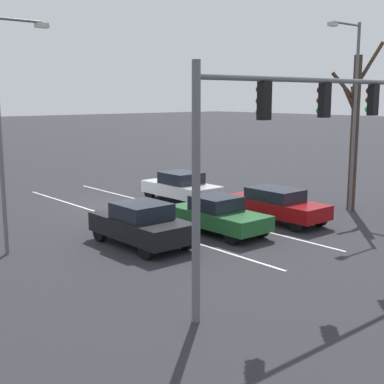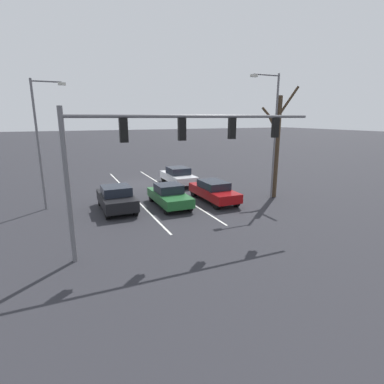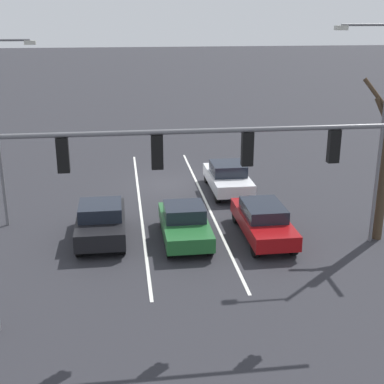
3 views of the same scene
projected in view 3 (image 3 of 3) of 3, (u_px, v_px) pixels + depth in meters
ground_plane at (168, 184)px, 28.71m from camera, size 240.00×240.00×0.00m
lane_stripe_left_divider at (206, 202)px, 26.00m from camera, size 0.12×18.21×0.01m
lane_stripe_center_divider at (140, 205)px, 25.59m from camera, size 0.12×18.21×0.01m
car_darkgreen_midlane_front at (185, 223)px, 21.52m from camera, size 1.80×4.24×1.45m
car_maroon_leftlane_front at (263, 220)px, 21.72m from camera, size 1.74×4.67×1.44m
car_black_rightlane_front at (101, 221)px, 21.51m from camera, size 1.92×4.13×1.57m
car_white_leftlane_second at (228, 177)px, 27.34m from camera, size 1.89×4.40×1.52m
traffic_signal_gantry at (137, 170)px, 14.57m from camera, size 11.71×0.37×6.10m
street_lamp_right_shoulder at (1, 121)px, 21.80m from camera, size 1.95×0.24×7.90m
street_lamp_left_shoulder at (377, 121)px, 20.03m from camera, size 2.27×0.24×8.51m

